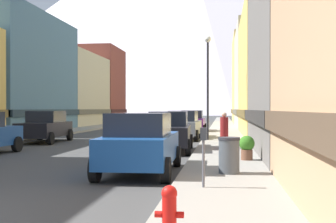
# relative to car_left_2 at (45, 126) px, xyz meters

# --- Properties ---
(sidewalk_left) EXTENTS (2.50, 100.00, 0.15)m
(sidewalk_left) POSITION_rel_car_left_2_xyz_m (-2.45, 17.51, -0.82)
(sidewalk_left) COLOR gray
(sidewalk_left) RESTS_ON ground
(sidewalk_right) EXTENTS (2.50, 100.00, 0.15)m
(sidewalk_right) POSITION_rel_car_left_2_xyz_m (10.05, 17.51, -0.82)
(sidewalk_right) COLOR gray
(sidewalk_right) RESTS_ON ground
(storefront_left_2) EXTENTS (7.62, 13.43, 9.49)m
(storefront_left_2) POSITION_rel_car_left_2_xyz_m (-7.36, 9.93, 3.68)
(storefront_left_2) COLOR slate
(storefront_left_2) RESTS_ON ground
(storefront_left_3) EXTENTS (7.03, 12.06, 7.87)m
(storefront_left_3) POSITION_rel_car_left_2_xyz_m (-7.06, 22.75, 2.89)
(storefront_left_3) COLOR beige
(storefront_left_3) RESTS_ON ground
(storefront_left_4) EXTENTS (8.61, 8.60, 10.00)m
(storefront_left_4) POSITION_rel_car_left_2_xyz_m (-7.85, 33.43, 3.93)
(storefront_left_4) COLOR brown
(storefront_left_4) RESTS_ON ground
(storefront_right_2) EXTENTS (6.51, 13.61, 8.60)m
(storefront_right_2) POSITION_rel_car_left_2_xyz_m (14.41, 6.72, 3.25)
(storefront_right_2) COLOR #D8B259
(storefront_right_2) RESTS_ON ground
(storefront_right_3) EXTENTS (7.89, 12.83, 9.82)m
(storefront_right_3) POSITION_rel_car_left_2_xyz_m (15.10, 20.16, 3.84)
(storefront_right_3) COLOR beige
(storefront_right_3) RESTS_ON ground
(storefront_right_4) EXTENTS (9.69, 12.15, 10.94)m
(storefront_right_4) POSITION_rel_car_left_2_xyz_m (16.00, 32.69, 4.39)
(storefront_right_4) COLOR #D8B259
(storefront_right_4) RESTS_ON ground
(car_left_2) EXTENTS (2.20, 4.46, 1.78)m
(car_left_2) POSITION_rel_car_left_2_xyz_m (0.00, 0.00, 0.00)
(car_left_2) COLOR black
(car_left_2) RESTS_ON ground
(car_right_0) EXTENTS (2.13, 4.43, 1.78)m
(car_right_0) POSITION_rel_car_left_2_xyz_m (7.60, -11.32, 0.00)
(car_right_0) COLOR #19478C
(car_right_0) RESTS_ON ground
(car_right_1) EXTENTS (2.24, 4.48, 1.78)m
(car_right_1) POSITION_rel_car_left_2_xyz_m (7.60, -4.50, 0.00)
(car_right_1) COLOR black
(car_right_1) RESTS_ON ground
(car_right_2) EXTENTS (2.19, 4.46, 1.78)m
(car_right_2) POSITION_rel_car_left_2_xyz_m (7.60, 3.16, 0.00)
(car_right_2) COLOR slate
(car_right_2) RESTS_ON ground
(car_right_3) EXTENTS (2.06, 4.40, 1.78)m
(car_right_3) POSITION_rel_car_left_2_xyz_m (7.60, 11.27, 0.00)
(car_right_3) COLOR #591E72
(car_right_3) RESTS_ON ground
(fire_hydrant_near) EXTENTS (0.40, 0.22, 0.70)m
(fire_hydrant_near) POSITION_rel_car_left_2_xyz_m (9.25, -18.01, -0.37)
(fire_hydrant_near) COLOR red
(fire_hydrant_near) RESTS_ON sidewalk_right
(parking_meter_near) EXTENTS (0.14, 0.10, 1.33)m
(parking_meter_near) POSITION_rel_car_left_2_xyz_m (9.55, -14.14, 0.11)
(parking_meter_near) COLOR #595960
(parking_meter_near) RESTS_ON sidewalk_right
(trash_bin_right) EXTENTS (0.59, 0.59, 0.98)m
(trash_bin_right) POSITION_rel_car_left_2_xyz_m (10.15, -11.93, -0.26)
(trash_bin_right) COLOR #4C5156
(trash_bin_right) RESTS_ON sidewalk_right
(potted_plant_0) EXTENTS (0.53, 0.53, 0.83)m
(potted_plant_0) POSITION_rel_car_left_2_xyz_m (10.80, -8.68, -0.29)
(potted_plant_0) COLOR brown
(potted_plant_0) RESTS_ON sidewalk_right
(pedestrian_0) EXTENTS (0.36, 0.36, 1.60)m
(pedestrian_0) POSITION_rel_car_left_2_xyz_m (10.05, -4.24, -0.01)
(pedestrian_0) COLOR maroon
(pedestrian_0) RESTS_ON sidewalk_right
(streetlamp_right) EXTENTS (0.36, 0.36, 5.86)m
(streetlamp_right) POSITION_rel_car_left_2_xyz_m (9.15, 1.00, 3.09)
(streetlamp_right) COLOR black
(streetlamp_right) RESTS_ON sidewalk_right
(mountain_backdrop) EXTENTS (290.30, 290.30, 119.62)m
(mountain_backdrop) POSITION_rel_car_left_2_xyz_m (-15.00, 242.51, 58.91)
(mountain_backdrop) COLOR silver
(mountain_backdrop) RESTS_ON ground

